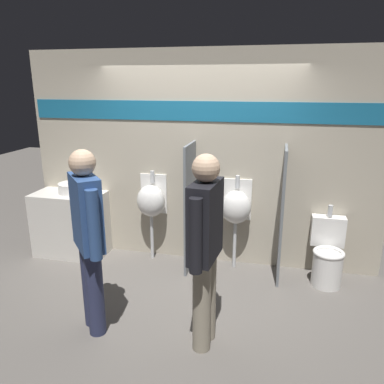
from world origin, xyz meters
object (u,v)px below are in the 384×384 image
at_px(urinal_near_counter, 151,201).
at_px(person_with_lanyard, 205,245).
at_px(urinal_far, 236,207).
at_px(person_in_vest, 88,235).
at_px(toilet, 327,256).
at_px(cell_phone, 83,197).
at_px(sink_basin, 73,188).

relative_size(urinal_near_counter, person_with_lanyard, 0.68).
bearing_deg(urinal_near_counter, urinal_far, 0.00).
relative_size(urinal_near_counter, person_in_vest, 0.68).
xyz_separation_m(urinal_far, toilet, (1.11, -0.14, -0.47)).
relative_size(urinal_far, person_with_lanyard, 0.68).
bearing_deg(person_in_vest, urinal_near_counter, -43.10).
relative_size(toilet, person_in_vest, 0.52).
height_order(cell_phone, urinal_far, urinal_far).
relative_size(sink_basin, person_in_vest, 0.21).
relative_size(urinal_far, toilet, 1.31).
height_order(sink_basin, urinal_near_counter, urinal_near_counter).
distance_m(cell_phone, urinal_near_counter, 0.88).
height_order(cell_phone, toilet, toilet).
bearing_deg(sink_basin, person_with_lanyard, -34.93).
bearing_deg(toilet, urinal_near_counter, 176.35).
bearing_deg(urinal_far, person_with_lanyard, -93.18).
xyz_separation_m(sink_basin, person_in_vest, (1.03, -1.50, 0.03)).
xyz_separation_m(cell_phone, person_in_vest, (0.80, -1.34, 0.09)).
distance_m(toilet, person_in_vest, 2.75).
distance_m(urinal_far, person_with_lanyard, 1.55).
xyz_separation_m(urinal_far, person_in_vest, (-1.16, -1.57, 0.16)).
bearing_deg(sink_basin, urinal_far, 1.93).
height_order(urinal_far, toilet, urinal_far).
bearing_deg(cell_phone, person_in_vest, -59.33).
bearing_deg(cell_phone, urinal_near_counter, 15.07).
bearing_deg(urinal_far, urinal_near_counter, 180.00).
distance_m(sink_basin, toilet, 3.35).
height_order(sink_basin, person_with_lanyard, person_with_lanyard).
distance_m(urinal_near_counter, urinal_far, 1.11).
relative_size(sink_basin, urinal_near_counter, 0.31).
relative_size(toilet, person_with_lanyard, 0.52).
height_order(urinal_far, person_with_lanyard, person_with_lanyard).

